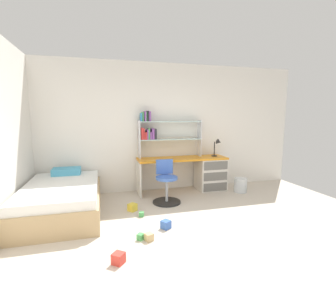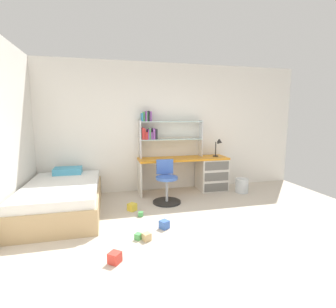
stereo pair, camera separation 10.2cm
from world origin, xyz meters
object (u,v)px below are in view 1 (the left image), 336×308
at_px(desk, 204,172).
at_px(toy_block_green_5, 141,237).
at_px(toy_block_natural_4, 149,237).
at_px(toy_block_yellow_0, 132,207).
at_px(bookshelf_hutch, 160,131).
at_px(toy_block_green_1, 141,214).
at_px(bed_platform, 62,199).
at_px(toy_block_red_3, 118,258).
at_px(desk_lamp, 218,145).
at_px(toy_block_blue_2, 166,224).
at_px(swivel_chair, 166,186).
at_px(waste_bin, 241,185).

bearing_deg(desk, toy_block_green_5, -131.83).
height_order(desk, toy_block_natural_4, desk).
bearing_deg(toy_block_yellow_0, desk, 27.09).
xyz_separation_m(bookshelf_hutch, toy_block_green_1, (-0.62, -1.28, -1.24)).
height_order(bed_platform, toy_block_red_3, bed_platform).
distance_m(desk_lamp, toy_block_green_1, 2.35).
height_order(bookshelf_hutch, bed_platform, bookshelf_hutch).
bearing_deg(bed_platform, toy_block_yellow_0, -8.49).
distance_m(desk, toy_block_yellow_0, 1.89).
relative_size(toy_block_blue_2, toy_block_red_3, 0.97).
bearing_deg(toy_block_green_5, swivel_chair, 62.12).
bearing_deg(toy_block_natural_4, bed_platform, 133.99).
height_order(bookshelf_hutch, waste_bin, bookshelf_hutch).
height_order(bookshelf_hutch, toy_block_green_5, bookshelf_hutch).
relative_size(desk_lamp, swivel_chair, 0.49).
relative_size(bookshelf_hutch, waste_bin, 4.51).
distance_m(waste_bin, toy_block_yellow_0, 2.40).
bearing_deg(bookshelf_hutch, desk, -9.48).
xyz_separation_m(desk_lamp, swivel_chair, (-1.30, -0.55, -0.67)).
height_order(toy_block_yellow_0, toy_block_green_1, toy_block_yellow_0).
bearing_deg(bookshelf_hutch, waste_bin, -17.92).
xyz_separation_m(bed_platform, waste_bin, (3.47, 0.31, -0.11)).
relative_size(swivel_chair, toy_block_red_3, 6.57).
height_order(bookshelf_hutch, toy_block_yellow_0, bookshelf_hutch).
height_order(desk_lamp, toy_block_yellow_0, desk_lamp).
bearing_deg(bed_platform, toy_block_blue_2, -32.59).
bearing_deg(waste_bin, toy_block_yellow_0, -168.46).
xyz_separation_m(waste_bin, toy_block_red_3, (-2.69, -1.97, -0.09)).
distance_m(desk_lamp, toy_block_blue_2, 2.44).
bearing_deg(toy_block_green_5, desk, 48.17).
distance_m(bookshelf_hutch, toy_block_green_1, 1.89).
relative_size(toy_block_yellow_0, toy_block_red_3, 1.05).
bearing_deg(toy_block_red_3, toy_block_natural_4, 44.78).
distance_m(desk, bed_platform, 2.87).
bearing_deg(toy_block_green_5, bookshelf_hutch, 69.80).
bearing_deg(toy_block_green_1, swivel_chair, 44.65).
relative_size(bookshelf_hutch, toy_block_green_5, 16.79).
distance_m(toy_block_red_3, toy_block_green_5, 0.56).
height_order(toy_block_natural_4, toy_block_green_5, toy_block_natural_4).
distance_m(desk_lamp, toy_block_yellow_0, 2.32).
bearing_deg(desk_lamp, toy_block_yellow_0, -157.33).
relative_size(bed_platform, toy_block_green_5, 24.24).
bearing_deg(bed_platform, toy_block_natural_4, -46.01).
xyz_separation_m(swivel_chair, toy_block_yellow_0, (-0.67, -0.27, -0.25)).
height_order(desk_lamp, waste_bin, desk_lamp).
relative_size(toy_block_yellow_0, toy_block_green_1, 1.70).
bearing_deg(toy_block_natural_4, waste_bin, 34.46).
bearing_deg(swivel_chair, desk_lamp, 22.96).
height_order(swivel_chair, toy_block_red_3, swivel_chair).
bearing_deg(waste_bin, desk_lamp, 138.62).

